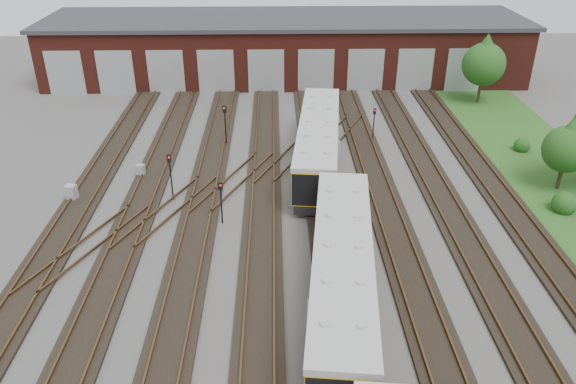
{
  "coord_description": "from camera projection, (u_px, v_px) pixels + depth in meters",
  "views": [
    {
      "loc": [
        -1.11,
        -21.26,
        18.27
      ],
      "look_at": [
        -0.4,
        8.85,
        2.0
      ],
      "focal_mm": 35.0,
      "sensor_mm": 36.0,
      "label": 1
    }
  ],
  "objects": [
    {
      "name": "ground",
      "position": [
        300.0,
        314.0,
        27.41
      ],
      "size": [
        120.0,
        120.0,
        0.0
      ],
      "primitive_type": "plane",
      "color": "#403D3B",
      "rests_on": "ground"
    },
    {
      "name": "track_network",
      "position": [
        297.0,
        304.0,
        27.87
      ],
      "size": [
        30.4,
        70.0,
        0.33
      ],
      "color": "black",
      "rests_on": "ground"
    },
    {
      "name": "maintenance_shed",
      "position": [
        285.0,
        47.0,
        61.05
      ],
      "size": [
        51.0,
        12.5,
        6.35
      ],
      "color": "#521C14",
      "rests_on": "ground"
    },
    {
      "name": "metro_train",
      "position": [
        342.0,
        274.0,
        26.98
      ],
      "size": [
        4.49,
        47.77,
        3.21
      ],
      "rotation": [
        0.0,
        0.0,
        -0.11
      ],
      "color": "black",
      "rests_on": "ground"
    },
    {
      "name": "signal_mast_0",
      "position": [
        170.0,
        171.0,
        36.56
      ],
      "size": [
        0.29,
        0.28,
        3.27
      ],
      "rotation": [
        0.0,
        0.0,
        0.3
      ],
      "color": "black",
      "rests_on": "ground"
    },
    {
      "name": "signal_mast_1",
      "position": [
        225.0,
        120.0,
        44.48
      ],
      "size": [
        0.31,
        0.29,
        3.35
      ],
      "rotation": [
        0.0,
        0.0,
        -0.23
      ],
      "color": "black",
      "rests_on": "ground"
    },
    {
      "name": "signal_mast_2",
      "position": [
        221.0,
        197.0,
        34.03
      ],
      "size": [
        0.28,
        0.26,
        2.82
      ],
      "rotation": [
        0.0,
        0.0,
        0.26
      ],
      "color": "black",
      "rests_on": "ground"
    },
    {
      "name": "signal_mast_3",
      "position": [
        374.0,
        120.0,
        45.52
      ],
      "size": [
        0.24,
        0.23,
        2.77
      ],
      "rotation": [
        0.0,
        0.0,
        -0.11
      ],
      "color": "black",
      "rests_on": "ground"
    },
    {
      "name": "relay_cabinet_0",
      "position": [
        72.0,
        193.0,
        37.15
      ],
      "size": [
        0.78,
        0.7,
        1.11
      ],
      "primitive_type": "cube",
      "rotation": [
        0.0,
        0.0,
        -0.25
      ],
      "color": "#939698",
      "rests_on": "ground"
    },
    {
      "name": "relay_cabinet_1",
      "position": [
        141.0,
        170.0,
        40.35
      ],
      "size": [
        0.65,
        0.58,
        0.91
      ],
      "primitive_type": "cube",
      "rotation": [
        0.0,
        0.0,
        -0.26
      ],
      "color": "#939698",
      "rests_on": "ground"
    },
    {
      "name": "relay_cabinet_2",
      "position": [
        314.0,
        311.0,
        26.84
      ],
      "size": [
        0.64,
        0.55,
        1.01
      ],
      "primitive_type": "cube",
      "rotation": [
        0.0,
        0.0,
        0.08
      ],
      "color": "#939698",
      "rests_on": "ground"
    },
    {
      "name": "relay_cabinet_3",
      "position": [
        343.0,
        199.0,
        36.62
      ],
      "size": [
        0.62,
        0.55,
        0.89
      ],
      "primitive_type": "cube",
      "rotation": [
        0.0,
        0.0,
        0.22
      ],
      "color": "#939698",
      "rests_on": "ground"
    },
    {
      "name": "relay_cabinet_4",
      "position": [
        336.0,
        147.0,
        43.85
      ],
      "size": [
        0.69,
        0.61,
        1.01
      ],
      "primitive_type": "cube",
      "rotation": [
        0.0,
        0.0,
        0.19
      ],
      "color": "#939698",
      "rests_on": "ground"
    },
    {
      "name": "tree_0",
      "position": [
        485.0,
        59.0,
        52.53
      ],
      "size": [
        4.01,
        4.01,
        6.65
      ],
      "color": "#312716",
      "rests_on": "ground"
    },
    {
      "name": "tree_1",
      "position": [
        568.0,
        144.0,
        37.23
      ],
      "size": [
        3.18,
        3.18,
        5.28
      ],
      "color": "#312716",
      "rests_on": "ground"
    },
    {
      "name": "bush_1",
      "position": [
        565.0,
        200.0,
        35.77
      ],
      "size": [
        1.58,
        1.58,
        1.58
      ],
      "primitive_type": "sphere",
      "color": "#1B4513",
      "rests_on": "ground"
    },
    {
      "name": "bush_2",
      "position": [
        522.0,
        143.0,
        44.2
      ],
      "size": [
        1.27,
        1.27,
        1.27
      ],
      "primitive_type": "sphere",
      "color": "#1B4513",
      "rests_on": "ground"
    }
  ]
}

